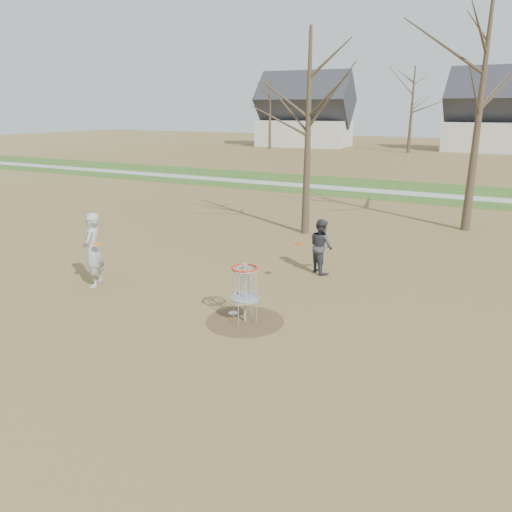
{
  "coord_description": "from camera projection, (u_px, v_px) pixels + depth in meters",
  "views": [
    {
      "loc": [
        5.14,
        -9.23,
        4.7
      ],
      "look_at": [
        -0.5,
        1.5,
        1.1
      ],
      "focal_mm": 35.0,
      "sensor_mm": 36.0,
      "label": 1
    }
  ],
  "objects": [
    {
      "name": "ground",
      "position": [
        245.0,
        321.0,
        11.46
      ],
      "size": [
        160.0,
        160.0,
        0.0
      ],
      "primitive_type": "plane",
      "color": "brown",
      "rests_on": "ground"
    },
    {
      "name": "green_band",
      "position": [
        418.0,
        191.0,
        29.28
      ],
      "size": [
        160.0,
        8.0,
        0.01
      ],
      "primitive_type": "cube",
      "color": "#2D5119",
      "rests_on": "ground"
    },
    {
      "name": "footpath",
      "position": [
        414.0,
        194.0,
        28.43
      ],
      "size": [
        160.0,
        1.5,
        0.01
      ],
      "primitive_type": "cube",
      "color": "#9E9E99",
      "rests_on": "green_band"
    },
    {
      "name": "dirt_circle",
      "position": [
        245.0,
        321.0,
        11.46
      ],
      "size": [
        1.8,
        1.8,
        0.01
      ],
      "primitive_type": "cylinder",
      "color": "#47331E",
      "rests_on": "ground"
    },
    {
      "name": "player_standing",
      "position": [
        93.0,
        250.0,
        13.49
      ],
      "size": [
        0.77,
        0.88,
        2.03
      ],
      "primitive_type": "imported",
      "rotation": [
        0.0,
        0.0,
        -1.11
      ],
      "color": "#A7A7A7",
      "rests_on": "ground"
    },
    {
      "name": "player_throwing",
      "position": [
        321.0,
        246.0,
        14.65
      ],
      "size": [
        1.0,
        0.97,
        1.62
      ],
      "primitive_type": "imported",
      "rotation": [
        0.0,
        0.0,
        2.46
      ],
      "color": "#37373C",
      "rests_on": "ground"
    },
    {
      "name": "disc_grounded",
      "position": [
        233.0,
        313.0,
        11.86
      ],
      "size": [
        0.22,
        0.22,
        0.02
      ],
      "primitive_type": "cylinder",
      "color": "silver",
      "rests_on": "dirt_circle"
    },
    {
      "name": "discs_in_play",
      "position": [
        204.0,
        243.0,
        13.22
      ],
      "size": [
        4.84,
        2.88,
        0.09
      ],
      "color": "#DB4A0B",
      "rests_on": "ground"
    },
    {
      "name": "disc_golf_basket",
      "position": [
        245.0,
        284.0,
        11.2
      ],
      "size": [
        0.64,
        0.64,
        1.35
      ],
      "color": "#9EA3AD",
      "rests_on": "ground"
    },
    {
      "name": "bare_trees",
      "position": [
        482.0,
        100.0,
        39.52
      ],
      "size": [
        52.62,
        44.98,
        9.0
      ],
      "color": "#382B1E",
      "rests_on": "ground"
    }
  ]
}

